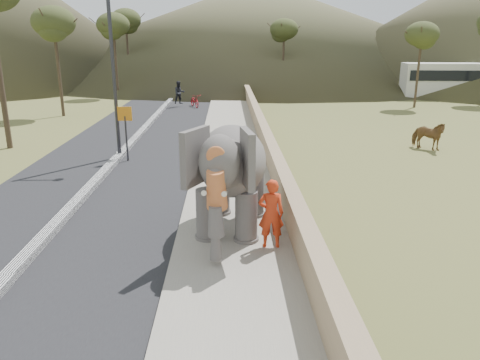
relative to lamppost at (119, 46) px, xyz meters
name	(u,v)px	position (x,y,z in m)	size (l,w,h in m)	color
ground	(234,289)	(4.69, -11.78, -4.87)	(160.00, 160.00, 0.00)	olive
road	(111,168)	(-0.31, -1.78, -4.86)	(7.00, 120.00, 0.03)	black
median	(111,166)	(-0.31, -1.78, -4.76)	(0.35, 120.00, 0.22)	black
walkway	(230,165)	(4.69, -1.78, -4.80)	(3.00, 120.00, 0.15)	#9E9687
parapet	(270,154)	(6.34, -1.78, -4.32)	(0.30, 120.00, 1.10)	tan
lamppost	(119,46)	(0.00, 0.00, 0.00)	(1.76, 0.36, 8.00)	#2B2C30
signboard	(125,124)	(0.19, -0.67, -3.23)	(0.60, 0.08, 2.40)	#2D2D33
cow	(428,135)	(14.25, 1.22, -4.17)	(0.75, 1.66, 1.40)	brown
distant_car	(420,88)	(22.93, 23.85, -4.15)	(1.70, 4.23, 1.44)	#B2B3BA
bus_white	(465,81)	(25.97, 21.37, -3.32)	(2.50, 11.00, 3.10)	beige
hill_far	(258,27)	(9.69, 58.22, 2.13)	(80.00, 80.00, 14.00)	brown
elephant_and_man	(233,175)	(4.71, -8.58, -3.25)	(2.70, 4.38, 2.97)	#66605D
motorcyclist	(188,97)	(1.48, 16.36, -4.09)	(2.35, 1.99, 2.02)	maroon
trees	(228,55)	(4.69, 15.13, -0.88)	(47.81, 42.22, 9.53)	#473828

